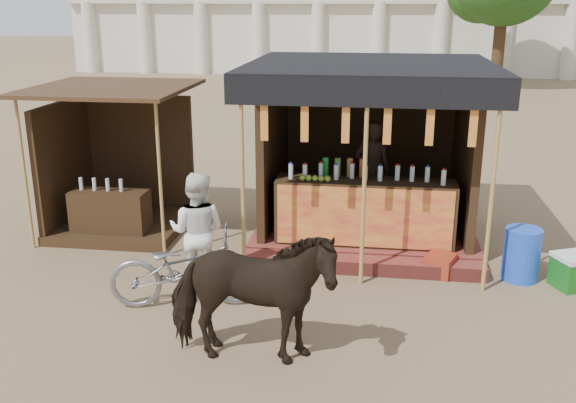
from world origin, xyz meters
The scene contains 8 objects.
ground centered at (0.00, 0.00, 0.00)m, with size 120.00×120.00×0.00m, color #846B4C.
main_stall centered at (1.00, 3.36, 1.02)m, with size 3.60×3.61×2.78m.
secondary_stall centered at (-3.17, 3.24, 0.85)m, with size 2.40×2.40×2.38m.
cow centered at (-0.07, -0.60, 0.76)m, with size 0.82×1.80×1.52m, color black.
motorbike centered at (-1.13, 0.59, 0.49)m, with size 0.65×1.88×0.99m, color gray.
bystander centered at (-1.13, 1.13, 0.79)m, with size 0.77×0.60×1.58m, color white.
blue_barrel centered at (3.15, 2.00, 0.36)m, with size 0.49×0.49×0.73m, color blue.
red_crate centered at (2.08, 2.00, 0.14)m, with size 0.37×0.42×0.29m, color maroon.
Camera 1 is at (1.14, -6.45, 3.66)m, focal length 40.00 mm.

